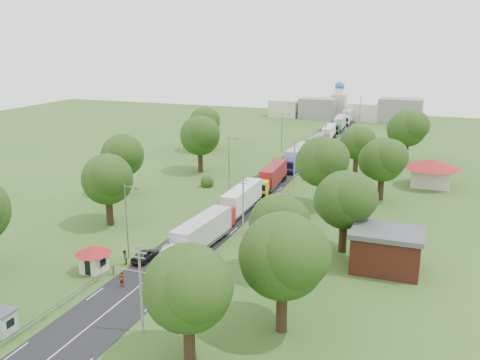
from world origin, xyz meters
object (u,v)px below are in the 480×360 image
at_px(guard_booth, 93,255).
at_px(car_lane_mid, 171,249).
at_px(pedestrian_near, 122,280).
at_px(car_lane_front, 145,255).
at_px(boom_barrier, 136,272).
at_px(info_sign, 310,156).
at_px(truck_0, 199,235).

bearing_deg(guard_booth, car_lane_mid, 52.73).
bearing_deg(pedestrian_near, car_lane_mid, 88.11).
distance_m(car_lane_front, car_lane_mid, 3.73).
distance_m(boom_barrier, car_lane_mid, 8.16).
distance_m(info_sign, pedestrian_near, 62.84).
bearing_deg(pedestrian_near, truck_0, 75.09).
xyz_separation_m(car_lane_front, pedestrian_near, (1.29, -7.42, 0.13)).
distance_m(boom_barrier, car_lane_front, 5.26).
relative_size(info_sign, car_lane_front, 0.91).
relative_size(boom_barrier, pedestrian_near, 5.14).
bearing_deg(guard_booth, info_sign, 78.32).
distance_m(guard_booth, pedestrian_near, 6.13).
xyz_separation_m(boom_barrier, pedestrian_near, (-0.35, -2.42, 0.01)).
bearing_deg(pedestrian_near, boom_barrier, 83.74).
height_order(info_sign, car_lane_front, info_sign).
relative_size(boom_barrier, info_sign, 2.25).
bearing_deg(info_sign, boom_barrier, -96.24).
height_order(info_sign, truck_0, truck_0).
bearing_deg(car_lane_mid, pedestrian_near, 84.01).
relative_size(info_sign, pedestrian_near, 2.29).
height_order(guard_booth, truck_0, truck_0).
distance_m(truck_0, car_lane_mid, 4.11).
height_order(info_sign, pedestrian_near, info_sign).
height_order(car_lane_mid, pedestrian_near, pedestrian_near).
distance_m(boom_barrier, info_sign, 60.39).
xyz_separation_m(car_lane_mid, pedestrian_near, (-0.71, -10.57, 0.23)).
distance_m(truck_0, pedestrian_near, 13.31).
distance_m(car_lane_mid, pedestrian_near, 10.59).
height_order(truck_0, car_lane_mid, truck_0).
bearing_deg(boom_barrier, car_lane_mid, 87.49).
bearing_deg(boom_barrier, info_sign, 83.76).
bearing_deg(boom_barrier, pedestrian_near, -98.19).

